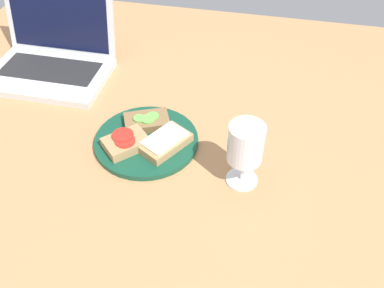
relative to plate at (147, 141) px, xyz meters
The scene contains 7 objects.
wooden_table 2.93cm from the plate, 45.10° to the right, with size 140.00×140.00×3.00cm, color #B27F51.
plate is the anchor object (origin of this frame).
sandwich_with_cheese 5.31cm from the plate, 15.51° to the right, with size 11.75×13.28×2.65cm.
sandwich_with_cucumber 5.24cm from the plate, 104.42° to the left, with size 12.05×10.14×2.38cm.
sandwich_with_tomato 5.37cm from the plate, 136.15° to the right, with size 11.39×11.39×2.89cm.
wine_glass 25.39cm from the plate, 16.36° to the right, with size 7.18×7.18×14.64cm.
laptop 40.84cm from the plate, 145.83° to the left, with size 32.12×25.29×21.05cm.
Camera 1 is at (23.98, -66.20, 69.93)cm, focal length 40.00 mm.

